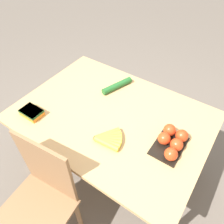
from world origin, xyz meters
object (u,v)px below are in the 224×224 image
Objects in this scene: cucumber_near at (117,86)px; tomato_pack at (172,141)px; chair at (41,200)px; carrot_bag at (32,112)px; banana_bunch at (108,139)px.

tomato_pack is at bearing 154.79° from cucumber_near.
chair is 6.23× the size of carrot_bag.
chair reaches higher than cucumber_near.
tomato_pack is 0.66m from cucumber_near.
tomato_pack is 0.99m from carrot_bag.
cucumber_near is (0.25, -0.48, 0.01)m from banana_bunch.
chair is 3.42× the size of cucumber_near.
cucumber_near is at bearing -62.78° from banana_bunch.
carrot_bag is at bearing 132.58° from chair.
cucumber_near is (0.60, -0.28, -0.02)m from tomato_pack.
cucumber_near is at bearing 88.38° from chair.
tomato_pack is 1.71× the size of carrot_bag.
banana_bunch is at bearing -168.46° from carrot_bag.
tomato_pack is at bearing -161.28° from carrot_bag.
banana_bunch is at bearing 63.70° from chair.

